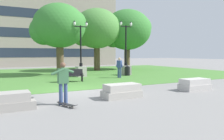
% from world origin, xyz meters
% --- Properties ---
extents(ground_plane, '(140.00, 140.00, 0.00)m').
position_xyz_m(ground_plane, '(0.00, 0.00, 0.00)').
color(ground_plane, gray).
extents(grass_lawn, '(40.00, 20.00, 0.02)m').
position_xyz_m(grass_lawn, '(0.00, 10.00, 0.01)').
color(grass_lawn, '#4C8438').
rests_on(grass_lawn, ground).
extents(concrete_block_center, '(1.83, 0.90, 0.64)m').
position_xyz_m(concrete_block_center, '(-3.47, -2.75, 0.31)').
color(concrete_block_center, '#9E9991').
rests_on(concrete_block_center, ground).
extents(concrete_block_left, '(1.80, 0.90, 0.64)m').
position_xyz_m(concrete_block_left, '(1.37, -2.73, 0.31)').
color(concrete_block_left, '#B2ADA3').
rests_on(concrete_block_left, ground).
extents(concrete_block_right, '(1.80, 0.90, 0.64)m').
position_xyz_m(concrete_block_right, '(6.13, -2.79, 0.31)').
color(concrete_block_right, '#BCB7B2').
rests_on(concrete_block_right, ground).
extents(person_skateboarder, '(1.08, 0.66, 1.71)m').
position_xyz_m(person_skateboarder, '(-1.43, -2.83, 0.98)').
color(person_skateboarder, '#384C7A').
rests_on(person_skateboarder, ground).
extents(skateboard, '(0.57, 1.02, 0.14)m').
position_xyz_m(skateboard, '(-1.41, -3.27, 0.09)').
color(skateboard, black).
rests_on(skateboard, ground).
extents(park_bench_near_right, '(1.85, 0.77, 0.90)m').
position_xyz_m(park_bench_near_right, '(0.93, 3.84, 0.54)').
color(park_bench_near_right, black).
rests_on(park_bench_near_right, grass_lawn).
extents(lamp_post_right, '(1.32, 0.80, 5.09)m').
position_xyz_m(lamp_post_right, '(7.13, 6.37, 1.05)').
color(lamp_post_right, gray).
rests_on(lamp_post_right, grass_lawn).
extents(lamp_post_left, '(1.32, 0.80, 4.89)m').
position_xyz_m(lamp_post_left, '(2.81, 6.90, 1.02)').
color(lamp_post_left, '#ADA89E').
rests_on(lamp_post_left, grass_lawn).
extents(tree_near_right, '(6.44, 6.13, 7.73)m').
position_xyz_m(tree_near_right, '(11.26, 12.96, 5.06)').
color(tree_near_right, brown).
rests_on(tree_near_right, grass_lawn).
extents(tree_far_left, '(5.13, 4.89, 6.75)m').
position_xyz_m(tree_far_left, '(1.51, 9.30, 4.61)').
color(tree_far_left, brown).
rests_on(tree_far_left, grass_lawn).
extents(tree_near_left, '(5.90, 5.62, 7.44)m').
position_xyz_m(tree_near_left, '(6.92, 12.87, 4.99)').
color(tree_near_left, brown).
rests_on(tree_near_left, grass_lawn).
extents(trash_bin, '(0.49, 0.49, 0.96)m').
position_xyz_m(trash_bin, '(6.96, 5.79, 0.50)').
color(trash_bin, black).
rests_on(trash_bin, grass_lawn).
extents(person_bystander_near_lawn, '(0.42, 0.59, 1.71)m').
position_xyz_m(person_bystander_near_lawn, '(5.38, 4.53, 0.98)').
color(person_bystander_near_lawn, '#384C7A').
rests_on(person_bystander_near_lawn, grass_lawn).
extents(building_facade_distant, '(31.70, 1.03, 14.00)m').
position_xyz_m(building_facade_distant, '(-0.17, 24.50, 6.99)').
color(building_facade_distant, gray).
rests_on(building_facade_distant, ground).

